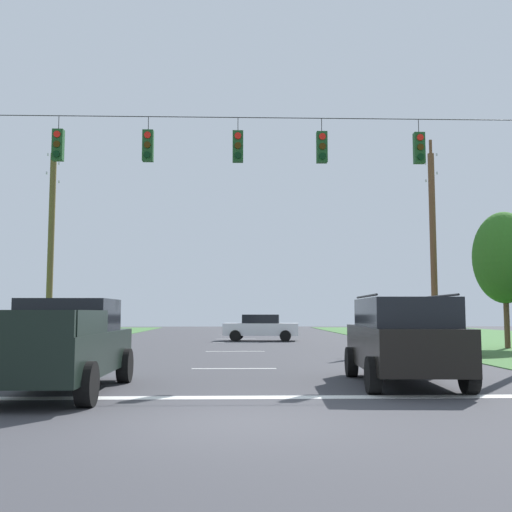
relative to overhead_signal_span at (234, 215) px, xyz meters
The scene contains 15 objects.
ground_plane 9.58m from the overhead_signal_span, 89.87° to the right, with size 120.00×120.00×0.00m, color #3D3D42.
stop_bar_stripe 7.40m from the overhead_signal_span, 89.82° to the right, with size 15.12×0.45×0.01m, color white.
lane_dash_0 4.55m from the overhead_signal_span, 83.71° to the left, with size 0.15×2.50×0.01m, color white.
lane_dash_1 9.12m from the overhead_signal_span, 89.86° to the left, with size 0.15×2.50×0.01m, color white.
lane_dash_2 15.95m from the overhead_signal_span, 89.93° to the left, with size 0.15×2.50×0.01m, color white.
lane_dash_3 20.20m from the overhead_signal_span, 89.95° to the left, with size 0.15×2.50×0.01m, color white.
lane_dash_4 27.00m from the overhead_signal_span, 89.96° to the left, with size 0.15×2.50×0.01m, color white.
overhead_signal_span is the anchor object (origin of this frame).
pickup_truck 7.12m from the overhead_signal_span, 125.12° to the right, with size 2.31×5.41×1.95m.
suv_black 6.55m from the overhead_signal_span, 44.44° to the right, with size 2.42×4.90×2.05m.
distant_car_crossing_white 17.65m from the overhead_signal_span, 85.10° to the left, with size 4.45×2.33×1.52m.
distant_car_oncoming 10.47m from the overhead_signal_span, 36.57° to the left, with size 2.07×4.33×1.52m.
utility_pole_mid_right 14.86m from the overhead_signal_span, 49.10° to the left, with size 0.31×1.84×10.24m.
utility_pole_near_left 13.95m from the overhead_signal_span, 129.03° to the left, with size 0.30×1.99×9.96m.
tree_roadside_left 15.48m from the overhead_signal_span, 36.92° to the left, with size 2.83×2.83×6.28m.
Camera 1 is at (0.11, -9.30, 1.67)m, focal length 42.00 mm.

